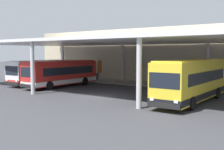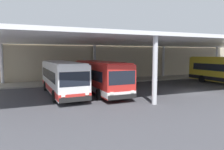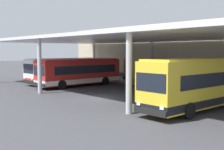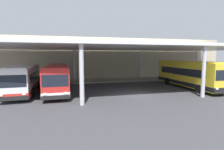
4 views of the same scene
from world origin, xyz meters
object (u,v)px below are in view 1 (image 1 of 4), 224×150
bench_waiting (94,76)px  bus_middle_bay (193,80)px  bus_nearest_bay (45,72)px  banner_sign (100,68)px  bus_second_bay (62,73)px

bench_waiting → bus_middle_bay: bearing=-26.2°
bench_waiting → bus_nearest_bay: bearing=-105.6°
bus_nearest_bay → banner_sign: 7.77m
bus_nearest_bay → bus_middle_bay: bus_middle_bay is taller
bus_nearest_bay → banner_sign: (3.95, 6.69, 0.32)m
banner_sign → bench_waiting: bearing=154.5°
bus_second_bay → bus_middle_bay: 16.95m
bus_nearest_bay → bus_second_bay: size_ratio=1.01×
bus_middle_bay → bench_waiting: 20.70m
bus_nearest_bay → bus_second_bay: 3.77m
bus_middle_bay → banner_sign: bearing=153.7°
bus_second_bay → bench_waiting: bearing=101.5°
bus_second_bay → banner_sign: banner_sign is taller
bus_middle_bay → bus_second_bay: bearing=176.2°
bench_waiting → banner_sign: bearing=-25.5°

